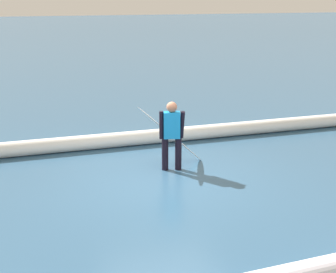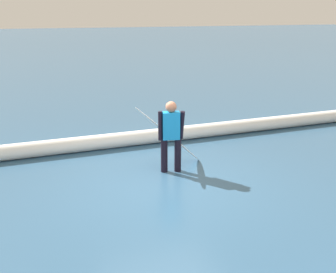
{
  "view_description": "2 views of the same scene",
  "coord_description": "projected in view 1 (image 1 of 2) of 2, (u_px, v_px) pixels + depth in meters",
  "views": [
    {
      "loc": [
        2.83,
        8.44,
        3.55
      ],
      "look_at": [
        0.14,
        0.66,
        1.1
      ],
      "focal_mm": 50.64,
      "sensor_mm": 36.0,
      "label": 1
    },
    {
      "loc": [
        2.61,
        6.61,
        3.14
      ],
      "look_at": [
        0.25,
        0.8,
        1.19
      ],
      "focal_mm": 42.77,
      "sensor_mm": 36.0,
      "label": 2
    }
  ],
  "objects": [
    {
      "name": "surfboard",
      "position": [
        171.0,
        135.0,
        10.2
      ],
      "size": [
        1.53,
        0.4,
        1.39
      ],
      "color": "white",
      "rests_on": "ground_plane"
    },
    {
      "name": "wave_crest_foreground",
      "position": [
        147.0,
        137.0,
        11.78
      ],
      "size": [
        21.17,
        0.86,
        0.36
      ],
      "primitive_type": "cylinder",
      "rotation": [
        0.0,
        1.57,
        -0.02
      ],
      "color": "white",
      "rests_on": "ground_plane"
    },
    {
      "name": "ground_plane",
      "position": [
        164.0,
        179.0,
        9.55
      ],
      "size": [
        167.48,
        167.48,
        0.0
      ],
      "primitive_type": "plane",
      "color": "#2F5574"
    },
    {
      "name": "surfer",
      "position": [
        172.0,
        132.0,
        9.86
      ],
      "size": [
        0.51,
        0.29,
        1.47
      ],
      "rotation": [
        0.0,
        0.0,
        2.88
      ],
      "color": "black",
      "rests_on": "ground_plane"
    }
  ]
}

